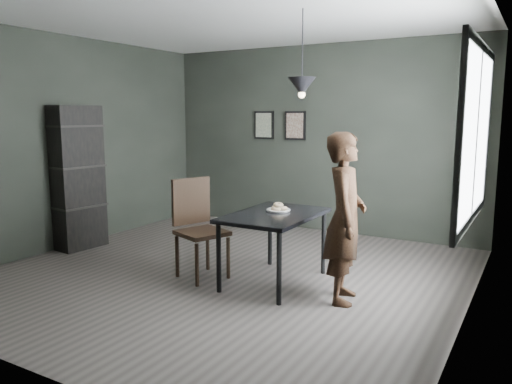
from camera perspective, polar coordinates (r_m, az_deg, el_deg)
The scene contains 13 objects.
ground at distance 5.71m, azimuth -3.33°, elevation -9.24°, with size 5.00×5.00×0.00m, color #35302E.
back_wall at distance 7.65m, azimuth 6.97°, elevation 6.02°, with size 5.00×0.10×2.80m, color black.
ceiling at distance 5.52m, azimuth -3.61°, elevation 19.55°, with size 5.00×5.00×0.02m.
window_assembly at distance 4.76m, azimuth 23.84°, elevation 5.99°, with size 0.04×1.96×1.56m.
cafe_table at distance 5.24m, azimuth 2.10°, elevation -3.30°, with size 0.80×1.20×0.75m.
white_plate at distance 5.34m, azimuth 2.57°, elevation -2.15°, with size 0.23×0.23×0.01m, color silver.
donut_pile at distance 5.33m, azimuth 2.57°, elevation -1.78°, with size 0.19×0.18×0.08m.
woman at distance 4.78m, azimuth 10.14°, elevation -2.95°, with size 0.59×0.39×1.62m, color black.
wood_chair at distance 5.51m, azimuth -6.75°, elevation -3.33°, with size 0.60×0.60×1.08m.
shelf_unit at distance 7.00m, azimuth -19.74°, elevation 1.54°, with size 0.36×0.63×1.89m, color black.
pendant_lamp at distance 5.11m, azimuth 5.26°, elevation 11.92°, with size 0.28×0.28×0.86m.
framed_print_left at distance 8.01m, azimuth 0.92°, elevation 7.65°, with size 0.34×0.04×0.44m.
framed_print_right at distance 7.76m, azimuth 4.50°, elevation 7.58°, with size 0.34×0.04×0.44m.
Camera 1 is at (2.99, -4.53, 1.78)m, focal length 35.00 mm.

